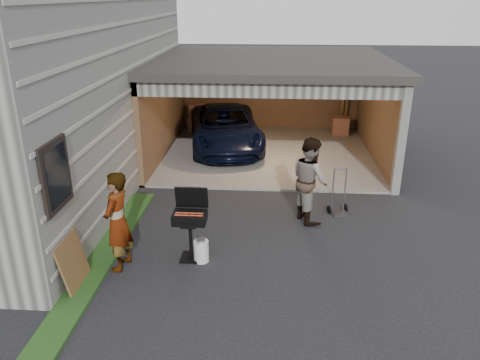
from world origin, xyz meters
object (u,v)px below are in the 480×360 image
(woman, at_px, (118,222))
(bbq_grill, at_px, (190,219))
(man, at_px, (310,180))
(hand_truck, at_px, (339,205))
(plywood_panel, at_px, (73,263))
(propane_tank, at_px, (201,251))
(minivan, at_px, (225,129))

(woman, relative_size, bbq_grill, 1.36)
(man, relative_size, hand_truck, 1.72)
(woman, height_order, plywood_panel, woman)
(woman, relative_size, plywood_panel, 2.01)
(bbq_grill, distance_m, propane_tank, 0.63)
(propane_tank, distance_m, hand_truck, 3.55)
(minivan, relative_size, hand_truck, 4.22)
(minivan, distance_m, propane_tank, 6.79)
(minivan, height_order, hand_truck, minivan)
(hand_truck, bearing_deg, woman, -168.36)
(bbq_grill, bearing_deg, man, 38.11)
(man, distance_m, bbq_grill, 2.89)
(woman, relative_size, propane_tank, 4.40)
(propane_tank, xyz_separation_m, plywood_panel, (-2.00, -0.94, 0.24))
(woman, bearing_deg, propane_tank, 110.96)
(bbq_grill, distance_m, plywood_panel, 2.11)
(minivan, bearing_deg, man, -74.91)
(man, bearing_deg, minivan, 2.41)
(minivan, bearing_deg, hand_truck, -66.74)
(minivan, distance_m, woman, 7.17)
(man, relative_size, bbq_grill, 1.38)
(man, xyz_separation_m, plywood_panel, (-4.07, -2.83, -0.48))
(woman, bearing_deg, plywood_panel, -33.83)
(minivan, xyz_separation_m, hand_truck, (3.00, -4.55, -0.42))
(woman, height_order, hand_truck, woman)
(man, relative_size, plywood_panel, 2.04)
(man, xyz_separation_m, propane_tank, (-2.07, -1.89, -0.72))
(minivan, bearing_deg, woman, -109.61)
(plywood_panel, relative_size, hand_truck, 0.85)
(hand_truck, bearing_deg, minivan, 104.00)
(minivan, xyz_separation_m, plywood_panel, (-1.77, -7.71, -0.18))
(plywood_panel, bearing_deg, bbq_grill, 30.15)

